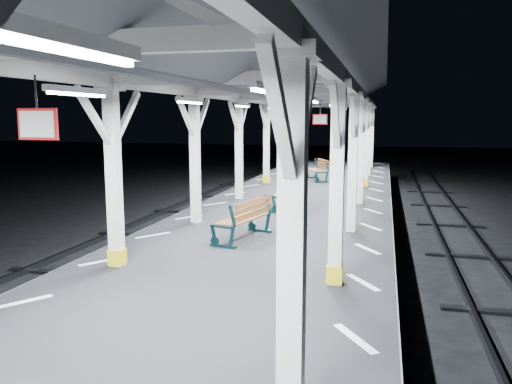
% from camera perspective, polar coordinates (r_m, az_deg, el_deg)
% --- Properties ---
extents(platform, '(6.00, 50.00, 1.00)m').
position_cam_1_polar(platform, '(7.35, -9.32, -17.72)').
color(platform, black).
rests_on(platform, ground).
extents(hazard_stripes_left, '(1.00, 48.00, 0.01)m').
position_cam_1_polar(hazard_stripes_left, '(8.39, -25.23, -11.33)').
color(hazard_stripes_left, silver).
rests_on(hazard_stripes_left, platform).
extents(hazard_stripes_right, '(1.00, 48.00, 0.01)m').
position_cam_1_polar(hazard_stripes_right, '(6.61, 11.24, -16.08)').
color(hazard_stripes_right, silver).
rests_on(hazard_stripes_right, platform).
extents(canopy, '(5.40, 49.00, 4.65)m').
position_cam_1_polar(canopy, '(6.63, -10.28, 15.56)').
color(canopy, silver).
rests_on(canopy, platform).
extents(bench_mid, '(1.02, 1.84, 0.95)m').
position_cam_1_polar(bench_mid, '(11.19, -1.10, -2.98)').
color(bench_mid, '#0C292E').
rests_on(bench_mid, platform).
extents(bench_far, '(0.79, 1.86, 0.99)m').
position_cam_1_polar(bench_far, '(15.07, 3.90, 0.09)').
color(bench_far, '#0C292E').
rests_on(bench_far, platform).
extents(bench_extra, '(1.24, 1.78, 0.91)m').
position_cam_1_polar(bench_extra, '(21.93, 7.18, 2.60)').
color(bench_extra, '#0C292E').
rests_on(bench_extra, platform).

